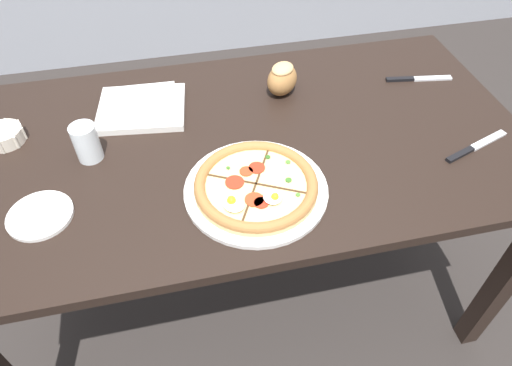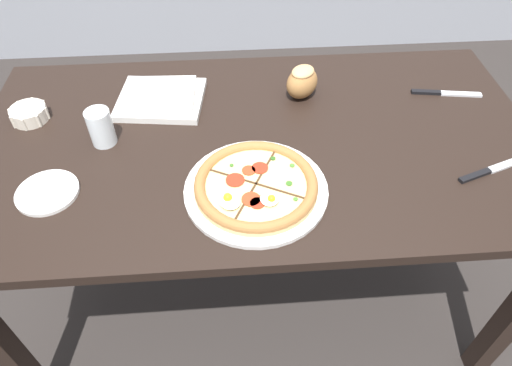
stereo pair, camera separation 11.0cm
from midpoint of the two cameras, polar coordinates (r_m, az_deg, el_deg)
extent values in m
plane|color=#2D2826|center=(1.87, 1.85, -12.82)|extent=(12.00, 12.00, 0.00)
cube|color=black|center=(1.28, 2.65, 5.03)|extent=(1.56, 0.84, 0.03)
cube|color=black|center=(1.49, -27.11, -18.08)|extent=(0.06, 0.06, 0.74)
cube|color=black|center=(1.90, -21.52, 2.16)|extent=(0.06, 0.06, 0.74)
cube|color=black|center=(2.00, 22.44, 4.26)|extent=(0.06, 0.06, 0.74)
cylinder|color=white|center=(1.12, 2.81, -1.00)|extent=(0.35, 0.35, 0.01)
cylinder|color=#DBB775|center=(1.11, 2.84, -0.58)|extent=(0.30, 0.30, 0.01)
cylinder|color=#E0CC84|center=(1.10, 2.85, -0.31)|extent=(0.26, 0.26, 0.00)
torus|color=#A36B38|center=(1.10, 2.85, -0.26)|extent=(0.30, 0.30, 0.03)
cube|color=#472D19|center=(1.15, 4.00, 1.91)|extent=(0.06, 0.12, 0.00)
cube|color=#472D19|center=(1.12, -0.23, 0.68)|extent=(0.12, 0.06, 0.00)
cube|color=#472D19|center=(1.06, 1.62, -2.56)|extent=(0.06, 0.12, 0.00)
cube|color=#472D19|center=(1.09, 6.02, -1.18)|extent=(0.12, 0.06, 0.00)
cylinder|color=red|center=(1.13, 1.87, 1.42)|extent=(0.03, 0.03, 0.00)
cylinder|color=red|center=(1.14, 3.26, 1.74)|extent=(0.04, 0.04, 0.00)
cylinder|color=red|center=(1.07, 2.33, -2.21)|extent=(0.05, 0.05, 0.00)
cylinder|color=red|center=(1.11, 0.21, 0.21)|extent=(0.05, 0.05, 0.00)
cylinder|color=red|center=(1.06, 3.15, -2.70)|extent=(0.04, 0.04, 0.00)
ellipsoid|color=white|center=(1.06, 4.66, -2.12)|extent=(0.04, 0.05, 0.01)
sphere|color=#F4AD1E|center=(1.06, 4.93, -2.11)|extent=(0.02, 0.02, 0.02)
ellipsoid|color=white|center=(1.05, -0.30, -2.48)|extent=(0.07, 0.07, 0.01)
sphere|color=#F4AD1E|center=(1.05, -0.58, -1.99)|extent=(0.02, 0.02, 0.02)
cylinder|color=#2D5B1E|center=(1.07, 1.81, -2.04)|extent=(0.01, 0.01, 0.00)
cylinder|color=#386B23|center=(1.11, 7.00, -0.20)|extent=(0.02, 0.02, 0.00)
cylinder|color=#2D5B1E|center=(1.17, 4.85, 2.95)|extent=(0.01, 0.01, 0.00)
cylinder|color=#386B23|center=(1.07, 3.65, -1.96)|extent=(0.01, 0.01, 0.00)
cylinder|color=#386B23|center=(1.14, -0.33, 2.10)|extent=(0.01, 0.01, 0.00)
cylinder|color=#477A2D|center=(1.08, 7.90, -2.16)|extent=(0.01, 0.01, 0.00)
cylinder|color=#477A2D|center=(1.15, 7.28, 2.07)|extent=(0.01, 0.01, 0.00)
cylinder|color=silver|center=(1.45, -24.57, 7.76)|extent=(0.10, 0.10, 0.04)
cylinder|color=gold|center=(1.44, -24.63, 7.92)|extent=(0.08, 0.08, 0.02)
cylinder|color=silver|center=(1.43, -22.69, 7.96)|extent=(0.01, 0.01, 0.04)
cylinder|color=silver|center=(1.46, -22.95, 8.77)|extent=(0.01, 0.01, 0.04)
cylinder|color=silver|center=(1.48, -24.14, 8.97)|extent=(0.01, 0.01, 0.04)
cylinder|color=silver|center=(1.49, -25.55, 8.47)|extent=(0.01, 0.01, 0.04)
cylinder|color=silver|center=(1.47, -26.41, 7.56)|extent=(0.01, 0.01, 0.04)
cylinder|color=silver|center=(1.43, -26.22, 6.73)|extent=(0.01, 0.01, 0.04)
cylinder|color=silver|center=(1.41, -25.03, 6.49)|extent=(0.01, 0.01, 0.04)
cylinder|color=silver|center=(1.41, -23.54, 7.00)|extent=(0.01, 0.01, 0.04)
cube|color=silver|center=(1.41, -9.59, 10.17)|extent=(0.27, 0.24, 0.02)
cube|color=silver|center=(1.40, -9.68, 10.77)|extent=(0.21, 0.18, 0.02)
ellipsoid|color=#A3703D|center=(1.41, 8.05, 12.21)|extent=(0.14, 0.14, 0.09)
ellipsoid|color=tan|center=(1.39, 8.22, 13.52)|extent=(0.10, 0.10, 0.03)
cube|color=silver|center=(1.38, 31.07, 1.96)|extent=(0.13, 0.06, 0.01)
cube|color=black|center=(1.30, 27.92, 0.70)|extent=(0.09, 0.05, 0.01)
cube|color=silver|center=(1.58, 26.12, 9.87)|extent=(0.12, 0.04, 0.01)
cube|color=black|center=(1.54, 22.46, 10.37)|extent=(0.09, 0.03, 0.01)
cylinder|color=white|center=(1.27, -16.51, 6.58)|extent=(0.07, 0.07, 0.10)
cylinder|color=silver|center=(1.29, -16.32, 5.88)|extent=(0.06, 0.06, 0.06)
cylinder|color=white|center=(1.20, -22.30, -1.23)|extent=(0.15, 0.15, 0.01)
camera|label=1|loc=(0.06, -87.13, 2.98)|focal=32.00mm
camera|label=2|loc=(0.06, 92.87, -2.98)|focal=32.00mm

